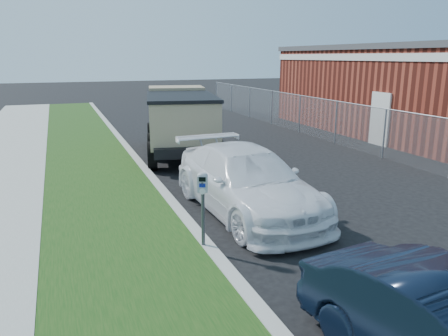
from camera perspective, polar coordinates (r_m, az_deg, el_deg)
name	(u,v)px	position (r m, az deg, el deg)	size (l,w,h in m)	color
ground	(294,213)	(10.61, 9.07, -5.83)	(120.00, 120.00, 0.00)	black
streetside	(44,212)	(11.18, -22.43, -5.33)	(6.12, 50.00, 0.15)	gray
chainlink_fence	(336,114)	(19.26, 14.47, 6.86)	(0.06, 30.06, 30.00)	slate
brick_building	(429,88)	(23.84, 25.23, 9.41)	(9.20, 14.20, 4.17)	maroon
parking_meter	(203,193)	(8.08, -2.79, -3.32)	(0.23, 0.20, 1.44)	#3F4247
white_wagon	(247,181)	(10.35, 2.96, -1.71)	(2.15, 5.28, 1.53)	white
dump_truck	(180,118)	(16.78, -5.80, 6.52)	(3.47, 6.48, 2.41)	black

